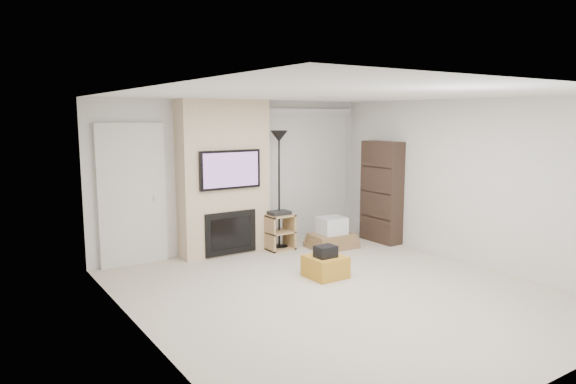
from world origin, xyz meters
TOP-DOWN VIEW (x-y plane):
  - floor at (0.00, 0.00)m, footprint 5.00×5.50m
  - ceiling at (0.00, 0.00)m, footprint 5.00×5.50m
  - wall_back at (0.00, 2.75)m, footprint 5.00×0.00m
  - wall_front at (0.00, -2.75)m, footprint 5.00×0.00m
  - wall_left at (-2.50, 0.00)m, footprint 0.00×5.50m
  - wall_right at (2.50, 0.00)m, footprint 0.00×5.50m
  - hvac_vent at (0.40, 0.80)m, footprint 0.35×0.18m
  - ottoman at (0.22, 0.59)m, footprint 0.50×0.50m
  - black_bag at (0.19, 0.55)m, footprint 0.28×0.22m
  - fireplace_wall at (-0.35, 2.54)m, footprint 1.50×0.47m
  - entry_door at (-1.80, 2.71)m, footprint 1.02×0.11m
  - vertical_blinds at (1.40, 2.70)m, footprint 1.98×0.10m
  - floor_lamp at (0.55, 2.30)m, footprint 0.30×0.30m
  - av_stand at (0.51, 2.23)m, footprint 0.45×0.38m
  - box_stack at (1.32, 1.83)m, footprint 0.84×0.66m
  - bookshelf at (2.34, 1.70)m, footprint 0.30×0.80m

SIDE VIEW (x-z plane):
  - floor at x=0.00m, z-range 0.00..0.00m
  - ottoman at x=0.22m, z-range 0.00..0.30m
  - box_stack at x=1.32m, z-range -0.06..0.47m
  - av_stand at x=0.51m, z-range 0.02..0.68m
  - black_bag at x=0.19m, z-range 0.30..0.46m
  - bookshelf at x=2.34m, z-range 0.00..1.80m
  - entry_door at x=-1.80m, z-range -0.02..2.12m
  - fireplace_wall at x=-0.35m, z-range -0.01..2.49m
  - wall_back at x=0.00m, z-range 0.00..2.50m
  - wall_front at x=0.00m, z-range 0.00..2.50m
  - wall_left at x=-2.50m, z-range 0.00..2.50m
  - wall_right at x=2.50m, z-range 0.00..2.50m
  - vertical_blinds at x=1.40m, z-range 0.09..2.46m
  - floor_lamp at x=0.55m, z-range 0.58..2.58m
  - hvac_vent at x=0.40m, z-range 2.49..2.50m
  - ceiling at x=0.00m, z-range 2.50..2.50m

